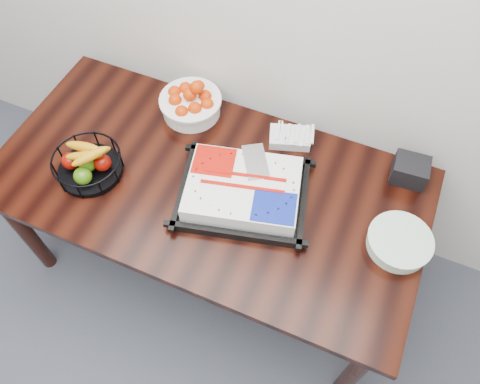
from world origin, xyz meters
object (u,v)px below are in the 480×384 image
at_px(tangerine_bowl, 190,100).
at_px(cake_tray, 243,191).
at_px(plate_stack, 399,242).
at_px(napkin_box, 410,170).
at_px(table, 208,193).
at_px(fruit_basket, 88,163).

bearing_deg(tangerine_bowl, cake_tray, -39.96).
bearing_deg(plate_stack, tangerine_bowl, 163.37).
bearing_deg(tangerine_bowl, plate_stack, -16.63).
bearing_deg(napkin_box, plate_stack, -83.80).
distance_m(cake_tray, tangerine_bowl, 0.52).
height_order(table, cake_tray, cake_tray).
xyz_separation_m(tangerine_bowl, plate_stack, (1.02, -0.30, -0.05)).
relative_size(table, fruit_basket, 6.38).
xyz_separation_m(table, napkin_box, (0.75, 0.35, 0.14)).
bearing_deg(table, plate_stack, 1.47).
height_order(cake_tray, napkin_box, cake_tray).
relative_size(table, plate_stack, 7.38).
height_order(tangerine_bowl, fruit_basket, tangerine_bowl).
xyz_separation_m(cake_tray, plate_stack, (0.62, 0.03, -0.02)).
distance_m(tangerine_bowl, fruit_basket, 0.52).
relative_size(plate_stack, napkin_box, 1.76).
xyz_separation_m(cake_tray, tangerine_bowl, (-0.40, 0.33, 0.03)).
bearing_deg(cake_tray, fruit_basket, -167.86).
distance_m(tangerine_bowl, napkin_box, 0.98).
relative_size(tangerine_bowl, napkin_box, 2.01).
bearing_deg(napkin_box, fruit_basket, -157.99).
distance_m(table, plate_stack, 0.80).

